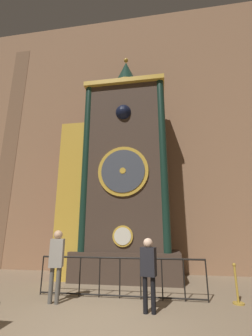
% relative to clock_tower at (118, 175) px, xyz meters
% --- Properties ---
extents(ground_plane, '(28.00, 28.00, 0.00)m').
position_rel_clock_tower_xyz_m(ground_plane, '(0.38, -4.25, -3.96)').
color(ground_plane, '#847056').
extents(cathedral_back_wall, '(24.00, 0.32, 13.61)m').
position_rel_clock_tower_xyz_m(cathedral_back_wall, '(0.29, 1.55, 2.84)').
color(cathedral_back_wall, '#936B4C').
rests_on(cathedral_back_wall, ground_plane).
extents(clock_tower, '(4.66, 1.78, 9.64)m').
position_rel_clock_tower_xyz_m(clock_tower, '(0.00, 0.00, 0.00)').
color(clock_tower, '#423328').
rests_on(clock_tower, ground_plane).
extents(railing_fence, '(4.66, 0.05, 1.04)m').
position_rel_clock_tower_xyz_m(railing_fence, '(0.52, -2.15, -3.38)').
color(railing_fence, black).
rests_on(railing_fence, ground_plane).
extents(visitor_near, '(0.37, 0.28, 1.77)m').
position_rel_clock_tower_xyz_m(visitor_near, '(-1.05, -2.88, -2.88)').
color(visitor_near, '#58554F').
rests_on(visitor_near, ground_plane).
extents(visitor_far, '(0.38, 0.29, 1.60)m').
position_rel_clock_tower_xyz_m(visitor_far, '(1.38, -3.17, -2.99)').
color(visitor_far, black).
rests_on(visitor_far, ground_plane).
extents(stanchion_post, '(0.28, 0.28, 0.96)m').
position_rel_clock_tower_xyz_m(stanchion_post, '(3.54, -2.16, -3.65)').
color(stanchion_post, '#B28E33').
rests_on(stanchion_post, ground_plane).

